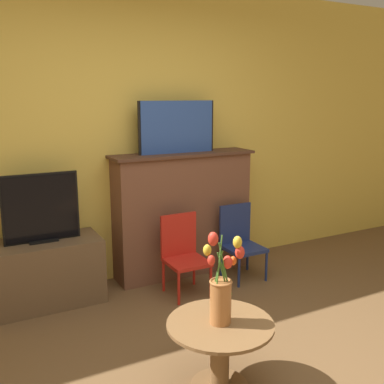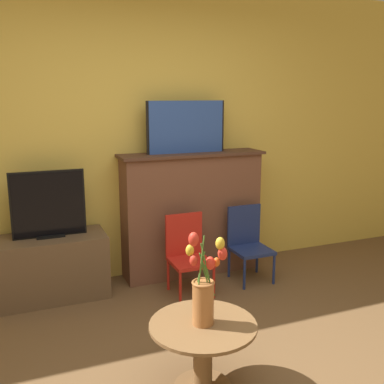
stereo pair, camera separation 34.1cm
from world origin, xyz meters
name	(u,v)px [view 1 (the left image)]	position (x,y,z in m)	size (l,w,h in m)	color
wall_back	(119,135)	(0.00, 2.13, 1.35)	(8.00, 0.06, 2.70)	#EAC651
fireplace_mantel	(183,212)	(0.55, 1.94, 0.60)	(1.38, 0.35, 1.18)	brown
painting	(177,127)	(0.50, 1.95, 1.42)	(0.76, 0.03, 0.48)	black
tv_stand	(46,273)	(-0.77, 1.86, 0.27)	(0.90, 0.45, 0.54)	brown
tv_monitor	(41,209)	(-0.77, 1.86, 0.81)	(0.60, 0.12, 0.56)	black
chair_red	(183,252)	(0.34, 1.53, 0.37)	(0.34, 0.34, 0.69)	red
chair_blue	(240,239)	(0.98, 1.59, 0.37)	(0.34, 0.34, 0.69)	navy
side_table	(220,345)	(-0.07, 0.23, 0.28)	(0.62, 0.62, 0.42)	brown
vase_tulips	(222,289)	(-0.07, 0.23, 0.63)	(0.23, 0.14, 0.56)	#AD6B38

